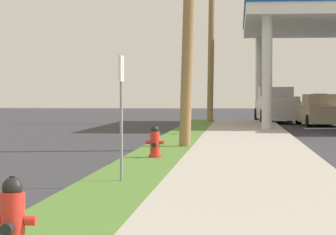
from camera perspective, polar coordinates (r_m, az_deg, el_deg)
fire_hydrant_nearest at (r=7.08m, az=-11.38°, el=-7.62°), size 0.42×0.38×0.74m
fire_hydrant_second at (r=17.92m, az=-0.98°, el=-1.91°), size 0.42×0.38×0.74m
fire_hydrant_third at (r=28.43m, az=1.29°, el=-0.55°), size 0.42×0.37×0.74m
utility_pole_background at (r=40.98m, az=3.20°, el=5.55°), size 1.37×0.53×8.20m
street_sign_post at (r=13.10m, az=-3.46°, el=1.94°), size 0.05×0.36×2.12m
car_tan_by_near_pump at (r=39.05m, az=11.19°, el=0.45°), size 2.20×4.61×1.57m
truck_silver_at_forecourt at (r=42.99m, az=8.01°, el=0.84°), size 2.37×5.49×1.97m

